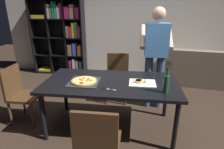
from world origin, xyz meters
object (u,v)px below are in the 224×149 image
Objects in this scene: chair_far_side at (117,74)px; pepperoni_pizza_on_tray at (84,81)px; person_serving_pizza at (156,53)px; bookshelf at (62,36)px; wine_bottle at (166,84)px; kitchen_scissors at (106,89)px; couch at (201,71)px; chair_left_end at (20,91)px; chair_near_camera at (97,142)px; dining_table at (111,86)px.

chair_far_side reaches higher than pepperoni_pizza_on_tray.
bookshelf is at bearing 144.70° from person_serving_pizza.
chair_far_side is 2.85× the size of wine_bottle.
wine_bottle reaches higher than kitchen_scissors.
chair_far_side is 0.86m from person_serving_pizza.
person_serving_pizza reaches higher than wine_bottle.
wine_bottle is 1.59× the size of kitchen_scissors.
couch is at bearing 49.72° from kitchen_scissors.
person_serving_pizza is 4.24× the size of pepperoni_pizza_on_tray.
wine_bottle is at bearing -48.64° from bookshelf.
kitchen_scissors is at bearing -124.24° from person_serving_pizza.
chair_far_side is at bearing 70.82° from pepperoni_pizza_on_tray.
bookshelf is 3.54m from wine_bottle.
pepperoni_pizza_on_tray is (1.06, -0.07, 0.25)m from chair_left_end.
chair_far_side is 1.27m from kitchen_scissors.
chair_left_end is at bearing -145.60° from chair_far_side.
chair_far_side is 1.73m from chair_left_end.
chair_near_camera is at bearing -111.32° from person_serving_pizza.
chair_near_camera is at bearing -90.00° from dining_table.
chair_far_side is 0.51× the size of person_serving_pizza.
wine_bottle is (2.34, -2.66, -0.14)m from bookshelf.
kitchen_scissors is (-1.91, -2.26, 0.45)m from couch.
wine_bottle reaches higher than couch.
person_serving_pizza is at bearing -134.61° from couch.
pepperoni_pizza_on_tray is 0.39m from kitchen_scissors.
chair_near_camera is 4.54× the size of kitchen_scissors.
chair_far_side is 1.00× the size of chair_left_end.
person_serving_pizza is 1.04m from wine_bottle.
pepperoni_pizza_on_tray is 2.08× the size of kitchen_scissors.
person_serving_pizza is at bearing 92.19° from wine_bottle.
person_serving_pizza is (2.30, -1.63, -0.01)m from bookshelf.
bookshelf is 1.11× the size of person_serving_pizza.
couch is at bearing 62.51° from wine_bottle.
person_serving_pizza reaches higher than pepperoni_pizza_on_tray.
chair_left_end is at bearing 145.60° from chair_near_camera.
kitchen_scissors is (-0.02, -1.25, 0.24)m from chair_far_side.
bookshelf is at bearing 124.28° from dining_table.
dining_table is at bearing -90.00° from chair_far_side.
kitchen_scissors is (-0.70, -1.03, -0.24)m from person_serving_pizza.
pepperoni_pizza_on_tray is (-0.36, 0.90, 0.25)m from chair_near_camera.
chair_far_side is (0.00, 0.97, -0.17)m from dining_table.
chair_near_camera is 1.73m from chair_left_end.
dining_table is 0.79m from wine_bottle.
chair_near_camera is 0.74m from kitchen_scissors.
couch reaches higher than dining_table.
couch is 4.37× the size of pepperoni_pizza_on_tray.
person_serving_pizza reaches higher than chair_left_end.
chair_left_end is 2.85× the size of wine_bottle.
chair_far_side is at bearing 161.94° from person_serving_pizza.
chair_near_camera is 0.51× the size of person_serving_pizza.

